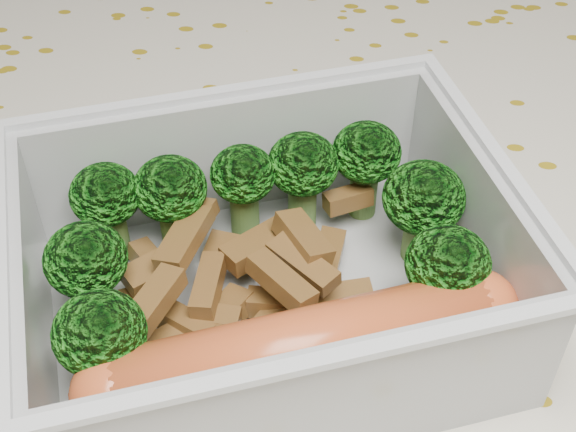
{
  "coord_description": "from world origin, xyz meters",
  "views": [
    {
      "loc": [
        0.03,
        -0.26,
        1.03
      ],
      "look_at": [
        0.01,
        -0.0,
        0.78
      ],
      "focal_mm": 50.0,
      "sensor_mm": 36.0,
      "label": 1
    }
  ],
  "objects": [
    {
      "name": "dining_table",
      "position": [
        0.0,
        0.0,
        0.67
      ],
      "size": [
        1.4,
        0.9,
        0.75
      ],
      "color": "brown",
      "rests_on": "ground"
    },
    {
      "name": "tablecloth",
      "position": [
        0.0,
        0.0,
        0.72
      ],
      "size": [
        1.46,
        0.96,
        0.19
      ],
      "color": "beige",
      "rests_on": "dining_table"
    },
    {
      "name": "lunch_container",
      "position": [
        0.0,
        -0.04,
        0.78
      ],
      "size": [
        0.24,
        0.22,
        0.07
      ],
      "color": "silver",
      "rests_on": "tablecloth"
    },
    {
      "name": "broccoli_florets",
      "position": [
        -0.0,
        -0.02,
        0.79
      ],
      "size": [
        0.18,
        0.15,
        0.05
      ],
      "color": "#608C3F",
      "rests_on": "lunch_container"
    },
    {
      "name": "meat_pile",
      "position": [
        -0.01,
        -0.03,
        0.78
      ],
      "size": [
        0.11,
        0.11,
        0.03
      ],
      "color": "brown",
      "rests_on": "lunch_container"
    },
    {
      "name": "sausage",
      "position": [
        0.02,
        -0.08,
        0.78
      ],
      "size": [
        0.17,
        0.08,
        0.03
      ],
      "color": "#D15628",
      "rests_on": "lunch_container"
    }
  ]
}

